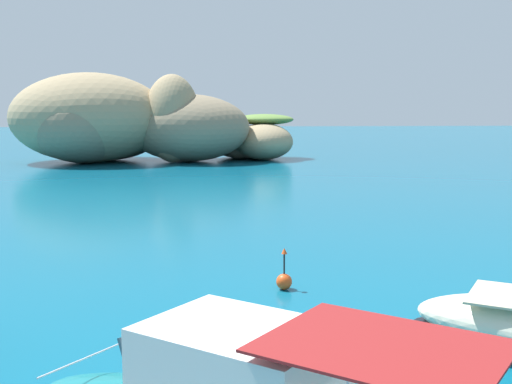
# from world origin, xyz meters

# --- Properties ---
(islet_large) EXTENTS (30.81, 20.14, 10.20)m
(islet_large) POSITION_xyz_m (-12.40, 68.14, 4.45)
(islet_large) COLOR #9E8966
(islet_large) RESTS_ON ground
(islet_small) EXTENTS (10.56, 11.60, 5.44)m
(islet_small) POSITION_xyz_m (4.04, 71.04, 2.12)
(islet_small) COLOR #84755B
(islet_small) RESTS_ON ground
(channel_buoy) EXTENTS (0.56, 0.56, 1.48)m
(channel_buoy) POSITION_xyz_m (-0.14, 14.49, 0.34)
(channel_buoy) COLOR #E54C19
(channel_buoy) RESTS_ON ground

